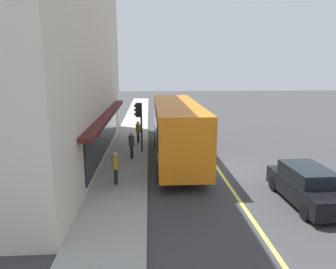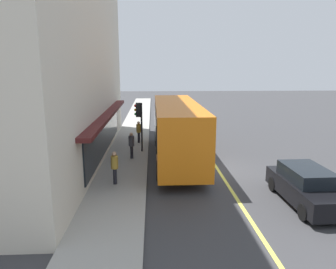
% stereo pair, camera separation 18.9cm
% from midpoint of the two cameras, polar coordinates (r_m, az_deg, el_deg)
% --- Properties ---
extents(ground, '(120.00, 120.00, 0.00)m').
position_cam_midpoint_polar(ground, '(17.60, 9.45, -6.33)').
color(ground, '#38383A').
extents(sidewalk, '(80.00, 2.64, 0.15)m').
position_cam_midpoint_polar(sidewalk, '(17.25, -7.94, -6.40)').
color(sidewalk, '#9E9B93').
rests_on(sidewalk, ground).
extents(lane_centre_stripe, '(36.00, 0.16, 0.01)m').
position_cam_midpoint_polar(lane_centre_stripe, '(17.60, 9.45, -6.32)').
color(lane_centre_stripe, '#D8D14C').
rests_on(lane_centre_stripe, ground).
extents(storefront_building, '(20.38, 11.39, 15.13)m').
position_cam_midpoint_polar(storefront_building, '(20.62, -27.71, 16.46)').
color(storefront_building, beige).
rests_on(storefront_building, ground).
extents(bus, '(11.14, 2.63, 3.50)m').
position_cam_midpoint_polar(bus, '(18.66, 1.89, 1.20)').
color(bus, orange).
rests_on(bus, ground).
extents(traffic_light, '(0.30, 0.52, 3.20)m').
position_cam_midpoint_polar(traffic_light, '(20.04, -5.09, 3.50)').
color(traffic_light, '#2D2D33').
rests_on(traffic_light, sidewalk).
extents(car_black, '(4.34, 1.93, 1.52)m').
position_cam_midpoint_polar(car_black, '(14.20, 24.55, -8.70)').
color(car_black, black).
rests_on(car_black, ground).
extents(pedestrian_at_corner, '(0.34, 0.34, 1.60)m').
position_cam_midpoint_polar(pedestrian_at_corner, '(18.76, -6.47, -1.57)').
color(pedestrian_at_corner, black).
rests_on(pedestrian_at_corner, sidewalk).
extents(pedestrian_near_storefront, '(0.34, 0.34, 1.58)m').
position_cam_midpoint_polar(pedestrian_near_storefront, '(14.74, -9.46, -5.54)').
color(pedestrian_near_storefront, black).
rests_on(pedestrian_near_storefront, sidewalk).
extents(pedestrian_mid_block, '(0.34, 0.34, 1.59)m').
position_cam_midpoint_polar(pedestrian_mid_block, '(22.68, -5.19, 0.83)').
color(pedestrian_mid_block, black).
rests_on(pedestrian_mid_block, sidewalk).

